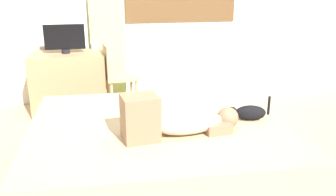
% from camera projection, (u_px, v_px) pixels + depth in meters
% --- Properties ---
extents(ground_plane, '(16.00, 16.00, 0.00)m').
position_uv_depth(ground_plane, '(157.00, 179.00, 3.23)').
color(ground_plane, tan).
extents(bed, '(2.18, 1.84, 0.49)m').
position_uv_depth(bed, '(160.00, 150.00, 3.20)').
color(bed, '#38383D').
rests_on(bed, ground).
extents(person_lying, '(0.94, 0.38, 0.34)m').
position_uv_depth(person_lying, '(176.00, 120.00, 2.87)').
color(person_lying, '#CCB299').
rests_on(person_lying, bed).
extents(cat, '(0.36, 0.15, 0.21)m').
position_uv_depth(cat, '(248.00, 112.00, 3.17)').
color(cat, black).
rests_on(cat, bed).
extents(desk, '(0.90, 0.56, 0.74)m').
position_uv_depth(desk, '(70.00, 82.00, 4.70)').
color(desk, '#997A56').
rests_on(desk, ground).
extents(tv_monitor, '(0.48, 0.10, 0.35)m').
position_uv_depth(tv_monitor, '(65.00, 38.00, 4.52)').
color(tv_monitor, black).
rests_on(tv_monitor, desk).
extents(cup, '(0.08, 0.08, 0.08)m').
position_uv_depth(cup, '(94.00, 46.00, 4.81)').
color(cup, white).
rests_on(cup, desk).
extents(chair_by_desk, '(0.43, 0.43, 0.86)m').
position_uv_depth(chair_by_desk, '(116.00, 73.00, 4.58)').
color(chair_by_desk, tan).
rests_on(chair_by_desk, ground).
extents(curtain_left, '(0.44, 0.06, 2.45)m').
position_uv_depth(curtain_left, '(106.00, 10.00, 4.77)').
color(curtain_left, '#ADCC75').
rests_on(curtain_left, ground).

